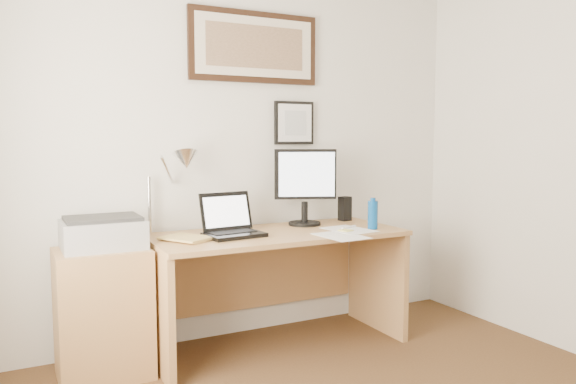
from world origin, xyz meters
TOP-DOWN VIEW (x-y plane):
  - wall_back at (0.00, 2.00)m, footprint 3.50×0.02m
  - side_cabinet at (-0.92, 1.68)m, footprint 0.50×0.40m
  - water_bottle at (0.76, 1.45)m, footprint 0.07×0.07m
  - bottle_cap at (0.76, 1.45)m, footprint 0.03×0.03m
  - speaker at (0.80, 1.85)m, footprint 0.09×0.08m
  - paper_sheet_a at (0.43, 1.32)m, footprint 0.26×0.35m
  - paper_sheet_b at (0.60, 1.49)m, footprint 0.28×0.36m
  - sticky_pad at (0.55, 1.45)m, footprint 0.09×0.09m
  - marker_pen at (0.63, 1.55)m, footprint 0.14×0.06m
  - book at (-0.54, 1.57)m, footprint 0.32×0.34m
  - desk at (0.15, 1.72)m, footprint 1.60×0.70m
  - laptop at (-0.16, 1.65)m, footprint 0.36×0.33m
  - lcd_monitor at (0.44, 1.80)m, footprint 0.40×0.22m
  - printer at (-0.90, 1.70)m, footprint 0.44×0.34m
  - desk_lamp at (-0.41, 1.81)m, footprint 0.29×0.27m
  - picture_large at (0.15, 1.97)m, footprint 0.92×0.04m
  - picture_small at (0.45, 1.97)m, footprint 0.30×0.03m

SIDE VIEW (x-z plane):
  - side_cabinet at x=-0.92m, z-range 0.00..0.73m
  - desk at x=0.15m, z-range 0.14..0.89m
  - paper_sheet_a at x=0.43m, z-range 0.75..0.75m
  - paper_sheet_b at x=0.60m, z-range 0.75..0.75m
  - sticky_pad at x=0.55m, z-range 0.75..0.76m
  - marker_pen at x=0.63m, z-range 0.75..0.77m
  - book at x=-0.54m, z-range 0.75..0.77m
  - laptop at x=-0.16m, z-range 0.68..0.94m
  - printer at x=-0.90m, z-range 0.73..0.91m
  - speaker at x=0.80m, z-range 0.75..0.92m
  - water_bottle at x=0.76m, z-range 0.75..0.94m
  - bottle_cap at x=0.76m, z-range 0.94..0.96m
  - lcd_monitor at x=0.44m, z-range 0.78..1.30m
  - desk_lamp at x=-0.41m, z-range 0.92..1.45m
  - wall_back at x=0.00m, z-range 0.00..2.50m
  - picture_small at x=0.45m, z-range 1.30..1.60m
  - picture_large at x=0.15m, z-range 1.72..2.19m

